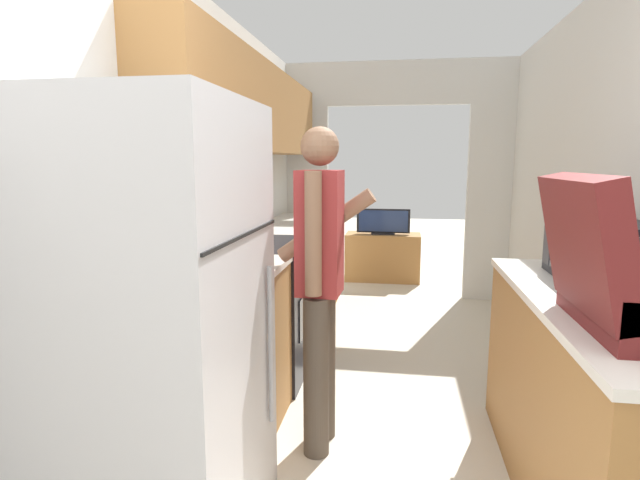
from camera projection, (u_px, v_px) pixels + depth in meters
name	position (u px, v px, depth m)	size (l,w,h in m)	color
wall_left	(207.00, 161.00, 3.10)	(0.38, 6.82, 2.50)	silver
wall_far_with_doorway	(396.00, 166.00, 5.31)	(2.78, 0.06, 2.50)	silver
counter_left	(280.00, 289.00, 4.00)	(0.62, 3.12, 0.92)	#9E6B38
counter_right	(599.00, 407.00, 2.08)	(0.62, 1.69, 0.92)	#9E6B38
refrigerator	(157.00, 331.00, 1.86)	(0.73, 0.82, 1.69)	#B7B7BC
range_oven	(263.00, 307.00, 3.47)	(0.66, 0.79, 1.06)	black
person	(320.00, 282.00, 2.49)	(0.53, 0.39, 1.64)	#4C4238
suitcase	(631.00, 283.00, 1.64)	(0.55, 0.60, 0.51)	#5B1919
microwave	(602.00, 252.00, 2.31)	(0.39, 0.53, 0.28)	black
tv_cabinet	(383.00, 257.00, 6.21)	(0.91, 0.42, 0.58)	#9E6B38
television	(383.00, 222.00, 6.10)	(0.65, 0.16, 0.31)	black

